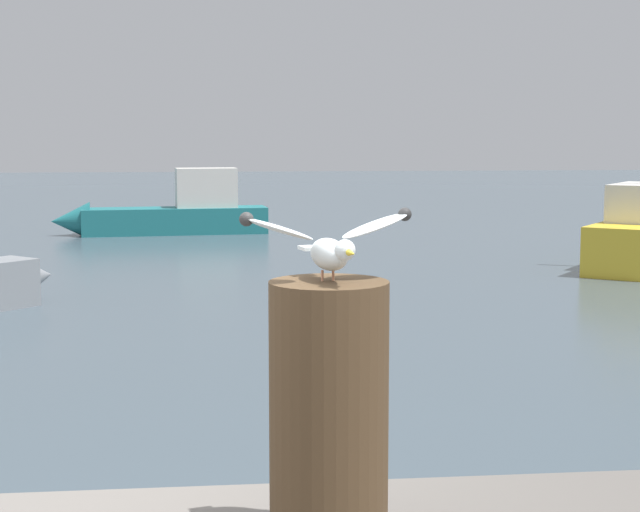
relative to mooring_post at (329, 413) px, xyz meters
The scene contains 3 objects.
mooring_post is the anchor object (origin of this frame).
seagull 0.54m from the mooring_post, 75.81° to the right, with size 0.56×0.39×0.22m.
boat_teal 22.49m from the mooring_post, 93.24° to the left, with size 5.17×1.40×1.68m.
Camera 1 is at (0.55, -3.82, 2.50)m, focal length 59.49 mm.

